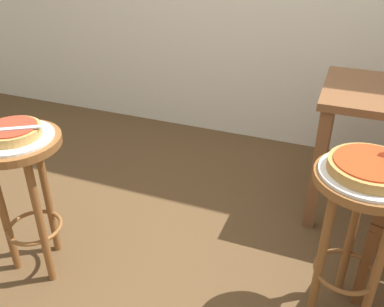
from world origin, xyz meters
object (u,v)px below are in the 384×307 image
(pizza_foreground, at_px, (12,131))
(stool_middle, at_px, (359,216))
(serving_plate_foreground, at_px, (13,137))
(pizza_server_knife, at_px, (13,129))
(serving_plate_middle, at_px, (369,174))
(pizza_middle, at_px, (371,167))
(stool_foreground, at_px, (22,176))

(pizza_foreground, height_order, stool_middle, pizza_foreground)
(serving_plate_foreground, distance_m, pizza_server_knife, 0.07)
(serving_plate_middle, distance_m, pizza_server_knife, 1.39)
(pizza_middle, xyz_separation_m, pizza_server_knife, (-1.36, -0.26, 0.03))
(pizza_foreground, xyz_separation_m, pizza_middle, (1.39, 0.24, 0.00))
(stool_middle, bearing_deg, pizza_middle, 180.00)
(serving_plate_foreground, bearing_deg, serving_plate_middle, 9.81)
(stool_middle, relative_size, pizza_middle, 2.34)
(pizza_foreground, distance_m, serving_plate_middle, 1.41)
(pizza_server_knife, bearing_deg, serving_plate_middle, -21.18)
(pizza_foreground, height_order, pizza_middle, same)
(pizza_foreground, distance_m, pizza_middle, 1.41)
(pizza_middle, bearing_deg, pizza_foreground, -170.19)
(stool_foreground, height_order, serving_plate_middle, serving_plate_middle)
(serving_plate_middle, height_order, pizza_middle, pizza_middle)
(stool_foreground, bearing_deg, serving_plate_middle, 9.81)
(pizza_foreground, height_order, pizza_server_knife, pizza_server_knife)
(stool_foreground, relative_size, serving_plate_foreground, 2.13)
(stool_foreground, xyz_separation_m, pizza_middle, (1.39, 0.24, 0.22))
(pizza_middle, bearing_deg, stool_middle, 0.00)
(stool_foreground, bearing_deg, pizza_server_knife, -33.69)
(serving_plate_foreground, bearing_deg, stool_middle, 9.81)
(stool_foreground, xyz_separation_m, serving_plate_foreground, (0.00, 0.00, 0.19))
(pizza_foreground, height_order, serving_plate_middle, pizza_foreground)
(stool_middle, xyz_separation_m, pizza_middle, (-0.00, 0.00, 0.22))
(pizza_middle, height_order, pizza_server_knife, pizza_server_knife)
(stool_foreground, height_order, serving_plate_foreground, serving_plate_foreground)
(stool_middle, distance_m, pizza_middle, 0.22)
(pizza_server_knife, bearing_deg, serving_plate_foreground, 114.29)
(pizza_middle, bearing_deg, serving_plate_middle, 0.00)
(stool_foreground, distance_m, pizza_middle, 1.43)
(pizza_middle, bearing_deg, stool_foreground, -170.19)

